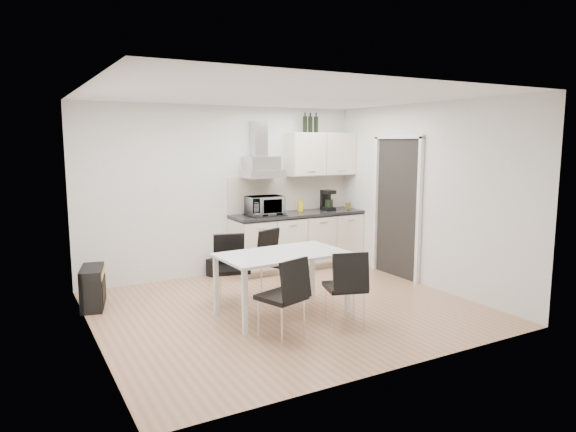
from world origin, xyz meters
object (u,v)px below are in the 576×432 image
object	(u,v)px
dining_table	(282,259)
chair_near_left	(281,298)
kitchenette	(299,218)
chair_far_left	(231,270)
chair_far_right	(279,263)
guitar_amp	(93,287)
chair_near_right	(345,288)
floor_speaker	(213,268)

from	to	relation	value
dining_table	chair_near_left	xyz separation A→B (m)	(-0.38, -0.68, -0.24)
kitchenette	chair_far_left	distance (m)	2.15
chair_far_left	chair_far_right	xyz separation A→B (m)	(0.72, 0.05, 0.00)
chair_far_right	guitar_amp	bearing A→B (deg)	-38.45
chair_near_right	floor_speaker	distance (m)	2.82
chair_far_right	floor_speaker	distance (m)	1.46
chair_far_right	floor_speaker	bearing A→B (deg)	-94.40
kitchenette	floor_speaker	distance (m)	1.60
dining_table	chair_far_right	world-z (taller)	chair_far_right
chair_near_right	guitar_amp	world-z (taller)	chair_near_right
chair_near_right	guitar_amp	size ratio (longest dim) A/B	1.34
chair_near_right	chair_far_left	bearing A→B (deg)	137.97
chair_near_right	floor_speaker	world-z (taller)	chair_near_right
guitar_amp	floor_speaker	world-z (taller)	guitar_amp
kitchenette	chair_near_right	world-z (taller)	kitchenette
dining_table	floor_speaker	world-z (taller)	dining_table
dining_table	chair_near_left	size ratio (longest dim) A/B	1.74
chair_near_left	guitar_amp	bearing A→B (deg)	109.63
kitchenette	floor_speaker	size ratio (longest dim) A/B	9.49
chair_far_right	chair_near_right	xyz separation A→B (m)	(0.09, -1.39, 0.00)
chair_far_right	guitar_amp	world-z (taller)	chair_far_right
dining_table	chair_near_right	size ratio (longest dim) A/B	1.74
chair_near_left	guitar_amp	distance (m)	2.58
floor_speaker	guitar_amp	bearing A→B (deg)	179.86
chair_far_left	chair_far_right	size ratio (longest dim) A/B	1.00
chair_near_left	chair_near_right	bearing A→B (deg)	-19.89
kitchenette	chair_far_right	bearing A→B (deg)	-129.84
chair_near_right	floor_speaker	bearing A→B (deg)	117.98
chair_far_left	guitar_amp	bearing A→B (deg)	-10.39
kitchenette	chair_near_left	xyz separation A→B (m)	(-1.70, -2.56, -0.39)
dining_table	chair_near_right	xyz separation A→B (m)	(0.42, -0.70, -0.24)
guitar_amp	dining_table	bearing A→B (deg)	-21.16
dining_table	guitar_amp	bearing A→B (deg)	142.83
kitchenette	dining_table	size ratio (longest dim) A/B	1.65
chair_near_left	guitar_amp	xyz separation A→B (m)	(-1.58, 2.03, -0.18)
dining_table	chair_far_right	distance (m)	0.80
chair_far_left	chair_far_right	distance (m)	0.72
chair_near_right	floor_speaker	xyz separation A→B (m)	(-0.53, 2.75, -0.31)
chair_near_left	chair_near_right	world-z (taller)	same
kitchenette	chair_near_right	size ratio (longest dim) A/B	2.86
dining_table	chair_far_right	size ratio (longest dim) A/B	1.74
chair_near_right	chair_near_left	bearing A→B (deg)	-164.47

